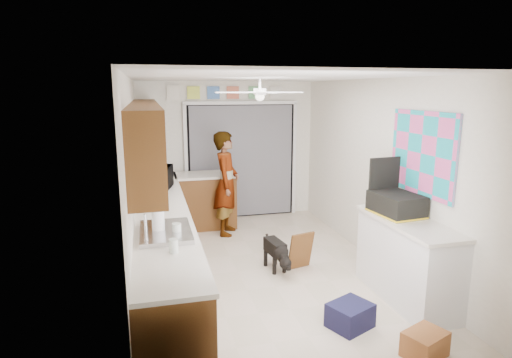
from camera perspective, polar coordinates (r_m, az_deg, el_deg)
floor at (r=5.86m, az=0.99°, el=-11.88°), size 5.00×5.00×0.00m
ceiling at (r=5.36m, az=1.08°, el=13.39°), size 5.00×5.00×0.00m
wall_back at (r=7.88m, az=-3.78°, el=3.76°), size 3.20×0.00×3.20m
wall_front at (r=3.22m, az=12.99°, el=-8.59°), size 3.20×0.00×3.20m
wall_left at (r=5.29m, az=-15.93°, el=-0.68°), size 0.00×5.00×5.00m
wall_right at (r=6.09m, az=15.72°, el=0.93°), size 0.00×5.00×5.00m
left_base_cabinets at (r=5.51m, az=-12.31°, el=-8.67°), size 0.60×4.80×0.90m
left_countertop at (r=5.37m, az=-12.42°, el=-3.96°), size 0.62×4.80×0.04m
upper_cabinets at (r=5.40m, az=-14.51°, el=5.56°), size 0.32×4.00×0.80m
sink_basin at (r=4.40m, az=-11.96°, el=-6.99°), size 0.50×0.76×0.06m
faucet at (r=4.37m, az=-14.51°, el=-5.94°), size 0.03×0.03×0.22m
peninsula_base at (r=7.48m, az=-6.76°, el=-3.00°), size 1.00×0.60×0.90m
peninsula_top at (r=7.37m, az=-6.85°, el=0.53°), size 1.04×0.64×0.04m
back_opening_recess at (r=7.93m, az=-1.94°, el=2.37°), size 2.00×0.06×2.10m
curtain_panel at (r=7.89m, az=-1.88°, el=2.32°), size 1.90×0.03×2.05m
door_trim_left at (r=7.75m, az=-9.29°, el=2.00°), size 0.06×0.04×2.10m
door_trim_right at (r=8.17m, az=5.11°, el=2.62°), size 0.06×0.04×2.10m
door_trim_head at (r=7.79m, az=-1.95°, el=10.12°), size 2.10×0.04×0.06m
header_frame_0 at (r=7.68m, az=-8.33°, el=11.32°), size 0.22×0.02×0.22m
header_frame_1 at (r=7.73m, az=-5.70°, el=11.39°), size 0.22×0.02×0.22m
header_frame_2 at (r=7.79m, az=-3.11°, el=11.43°), size 0.22×0.02×0.22m
header_frame_3 at (r=7.88m, az=-0.19°, el=11.45°), size 0.22×0.02×0.22m
header_frame_4 at (r=7.98m, az=2.65°, el=11.44°), size 0.22×0.02×0.22m
route66_sign at (r=7.65m, az=-10.99°, el=11.23°), size 0.22×0.02×0.26m
right_counter_base at (r=5.20m, az=19.44°, el=-10.36°), size 0.50×1.40×0.90m
right_counter_top at (r=5.04m, az=19.71°, el=-5.42°), size 0.54×1.44×0.04m
abstract_painting at (r=5.18m, az=21.26°, el=3.21°), size 0.03×1.15×0.95m
ceiling_fan at (r=5.55m, az=0.52°, el=11.48°), size 1.14×1.14×0.24m
microwave at (r=6.32m, az=-13.22°, el=0.09°), size 0.53×0.67×0.33m
jar_a at (r=4.32m, az=-10.52°, el=-6.64°), size 0.11×0.11×0.12m
jar_b at (r=3.89m, az=-10.92°, el=-8.74°), size 0.09×0.09×0.13m
paper_towel_roll at (r=4.38m, az=-12.91°, el=-5.49°), size 0.13×0.13×0.27m
suitcase at (r=5.18m, az=18.20°, el=-3.20°), size 0.50×0.62×0.25m
suitcase_rim at (r=5.21m, az=18.12°, el=-4.37°), size 0.50×0.63×0.02m
suitcase_lid at (r=5.37m, az=16.73°, el=0.14°), size 0.42×0.08×0.50m
cardboard_box at (r=4.39m, az=21.60°, el=-19.78°), size 0.45×0.40×0.23m
navy_crate at (r=4.62m, az=12.43°, el=-17.33°), size 0.51×0.47×0.25m
cabinet_door_panel at (r=5.77m, az=5.98°, el=-9.49°), size 0.37×0.21×0.52m
man at (r=6.99m, az=-3.96°, el=-0.60°), size 0.59×0.72×1.70m
dog at (r=5.77m, az=2.54°, el=-9.83°), size 0.32×0.60×0.45m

